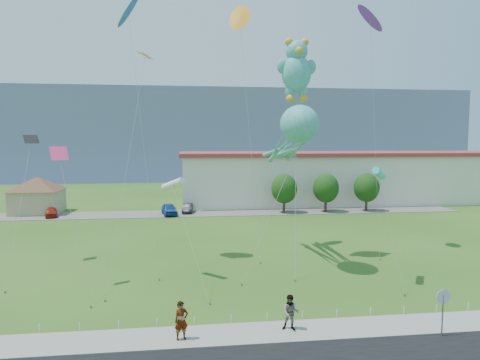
{
  "coord_description": "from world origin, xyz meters",
  "views": [
    {
      "loc": [
        -3.28,
        -23.78,
        9.94
      ],
      "look_at": [
        0.63,
        8.0,
        7.04
      ],
      "focal_mm": 32.0,
      "sensor_mm": 36.0,
      "label": 1
    }
  ],
  "objects_px": {
    "pedestrian_left": "(181,320)",
    "parked_car_black": "(188,208)",
    "pedestrian_right": "(291,312)",
    "parked_car_blue": "(169,209)",
    "pavilion": "(37,191)",
    "parked_car_red": "(51,212)",
    "octopus_kite": "(294,136)",
    "teddy_bear_kite": "(297,69)",
    "stop_sign": "(443,301)",
    "warehouse": "(365,176)"
  },
  "relations": [
    {
      "from": "pavilion",
      "to": "teddy_bear_kite",
      "type": "relative_size",
      "value": 0.5
    },
    {
      "from": "stop_sign",
      "to": "pedestrian_left",
      "type": "relative_size",
      "value": 1.29
    },
    {
      "from": "pavilion",
      "to": "parked_car_red",
      "type": "xyz_separation_m",
      "value": [
        2.84,
        -3.58,
        -2.35
      ]
    },
    {
      "from": "warehouse",
      "to": "stop_sign",
      "type": "relative_size",
      "value": 24.4
    },
    {
      "from": "parked_car_red",
      "to": "octopus_kite",
      "type": "bearing_deg",
      "value": -59.55
    },
    {
      "from": "pedestrian_left",
      "to": "parked_car_blue",
      "type": "relative_size",
      "value": 0.44
    },
    {
      "from": "parked_car_red",
      "to": "parked_car_black",
      "type": "bearing_deg",
      "value": -11.85
    },
    {
      "from": "parked_car_red",
      "to": "teddy_bear_kite",
      "type": "bearing_deg",
      "value": -56.02
    },
    {
      "from": "pedestrian_left",
      "to": "octopus_kite",
      "type": "distance_m",
      "value": 17.78
    },
    {
      "from": "pavilion",
      "to": "stop_sign",
      "type": "bearing_deg",
      "value": -51.56
    },
    {
      "from": "pavilion",
      "to": "stop_sign",
      "type": "distance_m",
      "value": 53.9
    },
    {
      "from": "teddy_bear_kite",
      "to": "pedestrian_left",
      "type": "bearing_deg",
      "value": -122.89
    },
    {
      "from": "parked_car_red",
      "to": "parked_car_blue",
      "type": "height_order",
      "value": "parked_car_blue"
    },
    {
      "from": "parked_car_red",
      "to": "octopus_kite",
      "type": "height_order",
      "value": "octopus_kite"
    },
    {
      "from": "parked_car_blue",
      "to": "parked_car_black",
      "type": "bearing_deg",
      "value": 22.13
    },
    {
      "from": "parked_car_black",
      "to": "teddy_bear_kite",
      "type": "xyz_separation_m",
      "value": [
        9.15,
        -24.05,
        15.3
      ]
    },
    {
      "from": "octopus_kite",
      "to": "teddy_bear_kite",
      "type": "distance_m",
      "value": 6.09
    },
    {
      "from": "pedestrian_right",
      "to": "parked_car_blue",
      "type": "distance_m",
      "value": 37.57
    },
    {
      "from": "parked_car_black",
      "to": "pedestrian_left",
      "type": "bearing_deg",
      "value": -85.78
    },
    {
      "from": "warehouse",
      "to": "parked_car_black",
      "type": "xyz_separation_m",
      "value": [
        -29.33,
        -8.35,
        -3.45
      ]
    },
    {
      "from": "octopus_kite",
      "to": "teddy_bear_kite",
      "type": "bearing_deg",
      "value": 72.99
    },
    {
      "from": "parked_car_blue",
      "to": "octopus_kite",
      "type": "height_order",
      "value": "octopus_kite"
    },
    {
      "from": "parked_car_red",
      "to": "parked_car_black",
      "type": "height_order",
      "value": "parked_car_red"
    },
    {
      "from": "parked_car_black",
      "to": "pedestrian_right",
      "type": "bearing_deg",
      "value": -77.38
    },
    {
      "from": "pavilion",
      "to": "parked_car_black",
      "type": "bearing_deg",
      "value": -6.48
    },
    {
      "from": "warehouse",
      "to": "octopus_kite",
      "type": "bearing_deg",
      "value": -121.03
    },
    {
      "from": "pedestrian_left",
      "to": "teddy_bear_kite",
      "type": "distance_m",
      "value": 22.96
    },
    {
      "from": "warehouse",
      "to": "parked_car_red",
      "type": "relative_size",
      "value": 16.86
    },
    {
      "from": "parked_car_blue",
      "to": "octopus_kite",
      "type": "bearing_deg",
      "value": -76.69
    },
    {
      "from": "teddy_bear_kite",
      "to": "stop_sign",
      "type": "bearing_deg",
      "value": -76.88
    },
    {
      "from": "stop_sign",
      "to": "parked_car_blue",
      "type": "height_order",
      "value": "stop_sign"
    },
    {
      "from": "pavilion",
      "to": "octopus_kite",
      "type": "height_order",
      "value": "octopus_kite"
    },
    {
      "from": "octopus_kite",
      "to": "teddy_bear_kite",
      "type": "height_order",
      "value": "teddy_bear_kite"
    },
    {
      "from": "parked_car_blue",
      "to": "parked_car_black",
      "type": "height_order",
      "value": "parked_car_blue"
    },
    {
      "from": "pedestrian_right",
      "to": "parked_car_red",
      "type": "height_order",
      "value": "pedestrian_right"
    },
    {
      "from": "pedestrian_left",
      "to": "parked_car_black",
      "type": "distance_m",
      "value": 38.73
    },
    {
      "from": "parked_car_blue",
      "to": "parked_car_black",
      "type": "distance_m",
      "value": 2.94
    },
    {
      "from": "stop_sign",
      "to": "parked_car_red",
      "type": "xyz_separation_m",
      "value": [
        -30.66,
        38.63,
        -1.19
      ]
    },
    {
      "from": "parked_car_blue",
      "to": "pedestrian_right",
      "type": "bearing_deg",
      "value": -88.45
    },
    {
      "from": "warehouse",
      "to": "pedestrian_left",
      "type": "bearing_deg",
      "value": -122.22
    },
    {
      "from": "pavilion",
      "to": "pedestrian_left",
      "type": "height_order",
      "value": "pavilion"
    },
    {
      "from": "pavilion",
      "to": "stop_sign",
      "type": "xyz_separation_m",
      "value": [
        33.5,
        -42.21,
        -1.15
      ]
    },
    {
      "from": "stop_sign",
      "to": "pedestrian_right",
      "type": "bearing_deg",
      "value": 168.5
    },
    {
      "from": "parked_car_black",
      "to": "teddy_bear_kite",
      "type": "height_order",
      "value": "teddy_bear_kite"
    },
    {
      "from": "warehouse",
      "to": "pavilion",
      "type": "bearing_deg",
      "value": -173.16
    },
    {
      "from": "parked_car_blue",
      "to": "parked_car_black",
      "type": "xyz_separation_m",
      "value": [
        2.47,
        1.58,
        -0.15
      ]
    },
    {
      "from": "warehouse",
      "to": "pedestrian_right",
      "type": "bearing_deg",
      "value": -117.22
    },
    {
      "from": "warehouse",
      "to": "teddy_bear_kite",
      "type": "bearing_deg",
      "value": -121.92
    },
    {
      "from": "parked_car_black",
      "to": "octopus_kite",
      "type": "distance_m",
      "value": 29.35
    },
    {
      "from": "warehouse",
      "to": "parked_car_red",
      "type": "xyz_separation_m",
      "value": [
        -47.16,
        -9.58,
        -3.45
      ]
    }
  ]
}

